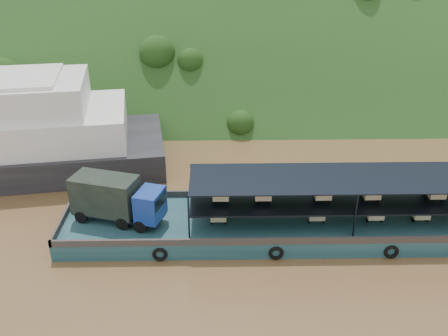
{
  "coord_description": "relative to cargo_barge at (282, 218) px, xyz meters",
  "views": [
    {
      "loc": [
        -2.71,
        -33.13,
        21.01
      ],
      "look_at": [
        -2.0,
        3.0,
        3.2
      ],
      "focal_mm": 40.0,
      "sensor_mm": 36.0,
      "label": 1
    }
  ],
  "objects": [
    {
      "name": "ground",
      "position": [
        -2.29,
        1.46,
        -1.14
      ],
      "size": [
        160.0,
        160.0,
        0.0
      ],
      "primitive_type": "plane",
      "color": "brown",
      "rests_on": "ground"
    },
    {
      "name": "hillside",
      "position": [
        -2.29,
        37.46,
        -1.14
      ],
      "size": [
        140.0,
        39.6,
        39.6
      ],
      "primitive_type": "cube",
      "rotation": [
        0.79,
        0.0,
        0.0
      ],
      "color": "#1B3613",
      "rests_on": "ground"
    },
    {
      "name": "cargo_barge",
      "position": [
        0.0,
        0.0,
        0.0
      ],
      "size": [
        35.0,
        7.18,
        4.61
      ],
      "color": "#123642",
      "rests_on": "ground"
    }
  ]
}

